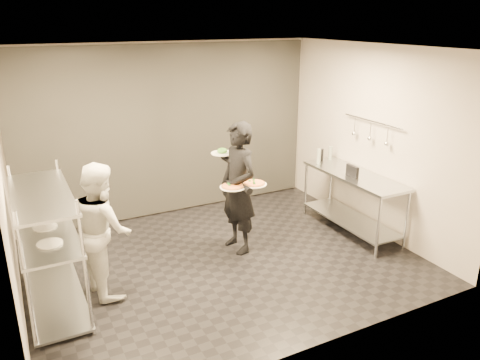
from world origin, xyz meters
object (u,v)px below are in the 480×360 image
prep_counter (353,192)px  pizza_plate_near (233,186)px  pizza_plate_far (254,183)px  bottle_green (319,156)px  waiter (238,188)px  chef (102,229)px  pass_rack (48,243)px  pos_monitor (352,171)px  bottle_clear (330,153)px  bottle_dark (322,155)px  salad_plate (222,152)px

prep_counter → pizza_plate_near: (-1.99, 0.08, 0.40)m
pizza_plate_far → bottle_green: size_ratio=1.45×
waiter → chef: bearing=-90.5°
pass_rack → pos_monitor: pass_rack is taller
pizza_plate_far → bottle_clear: 2.01m
pizza_plate_near → bottle_dark: size_ratio=1.72×
prep_counter → bottle_clear: (0.16, 0.80, 0.40)m
waiter → pizza_plate_near: size_ratio=5.32×
waiter → salad_plate: bearing=-166.6°
pos_monitor → salad_plate: bearing=163.1°
pass_rack → chef: (0.60, 0.02, 0.04)m
bottle_green → pos_monitor: bearing=-88.3°
pass_rack → bottle_clear: (4.49, 0.80, 0.26)m
pizza_plate_far → bottle_dark: bottle_dark is taller
prep_counter → chef: 3.73m
pass_rack → pos_monitor: (4.21, -0.08, 0.24)m
bottle_green → salad_plate: bearing=-174.2°
prep_counter → bottle_dark: 0.87m
waiter → bottle_dark: size_ratio=9.17×
pizza_plate_far → pass_rack: bearing=-179.2°
pizza_plate_far → bottle_dark: 1.82m
pizza_plate_near → pizza_plate_far: size_ratio=1.02×
pos_monitor → chef: bearing=179.9°
waiter → pizza_plate_far: size_ratio=5.45×
chef → bottle_green: chef is taller
bottle_green → bottle_clear: (0.30, 0.09, -0.01)m
pizza_plate_near → salad_plate: 0.57m
waiter → pizza_plate_far: (0.13, -0.21, 0.11)m
pass_rack → prep_counter: pass_rack is taller
prep_counter → bottle_clear: size_ratio=8.33×
waiter → pizza_plate_far: bearing=25.8°
chef → pizza_plate_near: bearing=-96.2°
pass_rack → pizza_plate_far: pass_rack is taller
waiter → pos_monitor: waiter is taller
pizza_plate_near → prep_counter: bearing=-2.4°
waiter → pizza_plate_far: 0.27m
prep_counter → bottle_green: (-0.14, 0.71, 0.41)m
bottle_dark → pizza_plate_far: bearing=-155.9°
pizza_plate_far → bottle_clear: bearing=22.4°
prep_counter → chef: bearing=179.7°
pos_monitor → bottle_dark: bottle_dark is taller
pass_rack → waiter: bearing=5.6°
chef → bottle_green: size_ratio=6.92×
pizza_plate_near → bottle_green: (1.85, 0.62, 0.01)m
pizza_plate_far → pizza_plate_near: bearing=170.5°
prep_counter → chef: chef is taller
pizza_plate_far → bottle_clear: size_ratio=1.57×
bottle_clear → pass_rack: bearing=-169.9°
bottle_dark → bottle_clear: bearing=6.5°
waiter → pizza_plate_near: waiter is taller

